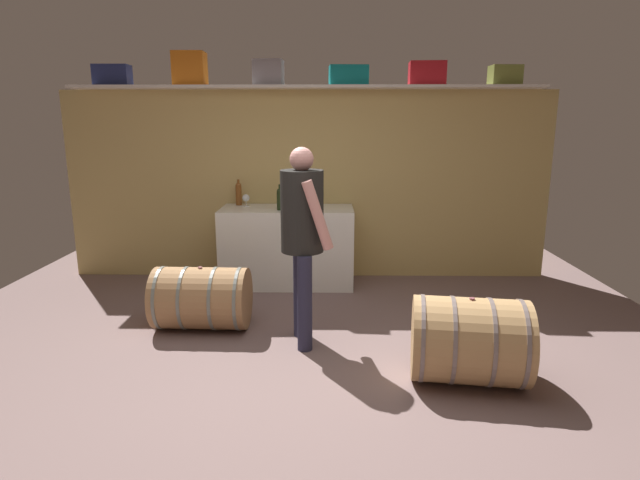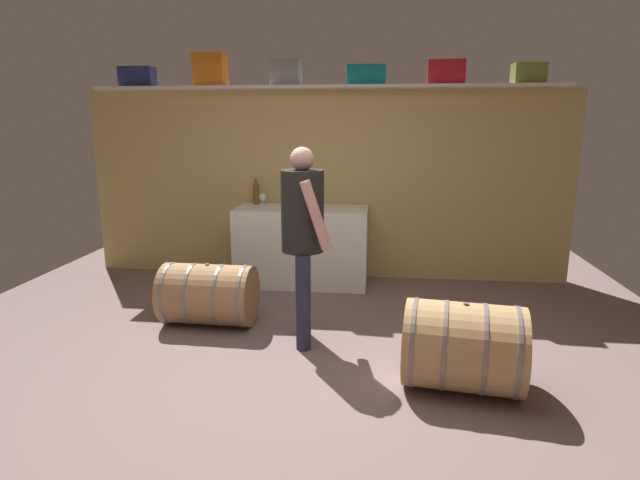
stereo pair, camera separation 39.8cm
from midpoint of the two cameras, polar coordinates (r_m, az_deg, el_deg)
The scene contains 18 objects.
ground_plane at distance 4.47m, azimuth -4.80°, elevation -11.06°, with size 6.78×8.36×0.02m, color #735C5A.
back_wall_panel at distance 6.05m, azimuth -3.22°, elevation 6.02°, with size 5.58×0.10×2.16m, color tan.
high_shelf_board at distance 5.87m, azimuth -3.47°, elevation 16.50°, with size 5.13×0.40×0.03m, color silver.
toolcase_navy at distance 6.40m, azimuth -23.71°, elevation 16.33°, with size 0.38×0.20×0.22m, color navy.
toolcase_orange at distance 6.12m, azimuth -16.10°, elevation 17.72°, with size 0.34×0.28×0.35m, color orange.
toolcase_grey at distance 5.93m, azimuth -7.73°, elevation 17.85°, with size 0.31×0.24×0.27m, color gray.
toolcase_teal at distance 5.87m, azimuth 1.13°, elevation 17.71°, with size 0.41×0.25×0.21m, color #0F8185.
toolcase_red at distance 5.93m, azimuth 9.78°, elevation 17.66°, with size 0.38×0.29×0.25m, color red.
toolcase_olive at distance 6.11m, azimuth 17.97°, elevation 16.92°, with size 0.32×0.21×0.21m, color olive.
work_cabinet at distance 5.82m, azimuth -5.57°, elevation -0.74°, with size 1.46×0.64×0.87m, color white.
wine_bottle_green at distance 5.53m, azimuth -5.04°, elevation 4.52°, with size 0.07×0.07×0.29m.
wine_bottle_dark at distance 5.59m, azimuth -6.50°, elevation 4.56°, with size 0.07×0.07×0.28m.
wine_bottle_amber at distance 6.00m, azimuth -10.87°, elevation 5.09°, with size 0.07×0.07×0.29m.
wine_glass at distance 5.90m, azimuth -10.11°, elevation 4.54°, with size 0.08×0.08×0.14m.
red_funnel at distance 5.71m, azimuth -4.75°, elevation 4.01°, with size 0.11×0.11×0.10m, color red.
wine_barrel_near at distance 3.76m, azimuth 13.25°, elevation -10.83°, with size 0.86×0.71×0.62m.
wine_barrel_far at distance 4.75m, azimuth -15.31°, elevation -6.24°, with size 0.83×0.58×0.57m.
winemaker_pouring at distance 4.11m, azimuth -4.67°, elevation 1.51°, with size 0.43×0.51×1.61m.
Camera 1 is at (0.23, -3.43, 1.80)m, focal length 28.96 mm.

